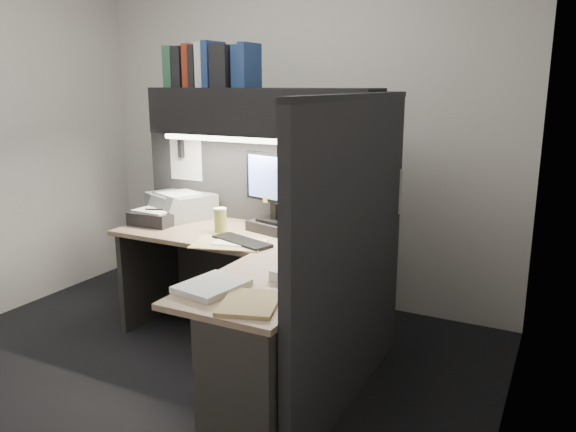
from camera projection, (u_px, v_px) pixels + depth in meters
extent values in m
plane|color=black|center=(183.00, 372.00, 3.34)|extent=(3.50, 3.50, 0.00)
cube|color=silver|center=(296.00, 127.00, 4.33)|extent=(3.50, 0.04, 2.70)
cube|color=silver|center=(520.00, 167.00, 2.25)|extent=(0.04, 3.00, 2.70)
cube|color=black|center=(263.00, 211.00, 3.95)|extent=(1.90, 0.06, 1.60)
cube|color=black|center=(352.00, 259.00, 2.88)|extent=(0.06, 1.50, 1.60)
cube|color=#886F56|center=(244.00, 236.00, 3.61)|extent=(1.70, 0.68, 0.03)
cube|color=#886F56|center=(259.00, 288.00, 2.71)|extent=(0.60, 0.85, 0.03)
cube|color=#2B2826|center=(267.00, 276.00, 3.96)|extent=(1.61, 0.02, 0.70)
cube|color=#2B2826|center=(151.00, 272.00, 4.05)|extent=(0.04, 0.61, 0.70)
cube|color=#2B2826|center=(254.00, 382.00, 2.55)|extent=(0.38, 0.40, 0.70)
cube|color=black|center=(261.00, 112.00, 3.59)|extent=(1.55, 0.34, 0.30)
cylinder|color=white|center=(250.00, 140.00, 3.51)|extent=(1.32, 0.04, 0.04)
cube|color=black|center=(275.00, 227.00, 3.66)|extent=(0.39, 0.29, 0.07)
cube|color=black|center=(275.00, 211.00, 3.64)|extent=(0.06, 0.05, 0.11)
cube|color=black|center=(274.00, 178.00, 3.58)|extent=(0.47, 0.16, 0.31)
cube|color=#6D84EF|center=(273.00, 179.00, 3.57)|extent=(0.42, 0.12, 0.28)
cube|color=black|center=(242.00, 241.00, 3.41)|extent=(0.44, 0.26, 0.02)
cube|color=navy|center=(338.00, 251.00, 3.24)|extent=(0.25, 0.23, 0.00)
ellipsoid|color=black|center=(340.00, 248.00, 3.22)|extent=(0.11, 0.13, 0.04)
cube|color=beige|center=(337.00, 236.00, 3.39)|extent=(0.25, 0.26, 0.10)
cylinder|color=#B8AB49|center=(220.00, 221.00, 3.66)|extent=(0.09, 0.09, 0.15)
cube|color=gray|center=(181.00, 205.00, 4.08)|extent=(0.54, 0.50, 0.17)
cube|color=black|center=(156.00, 217.00, 3.87)|extent=(0.31, 0.26, 0.09)
cube|color=tan|center=(229.00, 244.00, 3.39)|extent=(0.49, 0.38, 0.01)
cube|color=white|center=(304.00, 275.00, 2.77)|extent=(0.29, 0.26, 0.05)
cube|color=white|center=(212.00, 286.00, 2.64)|extent=(0.29, 0.35, 0.03)
cube|color=tan|center=(250.00, 303.00, 2.46)|extent=(0.32, 0.37, 0.02)
cube|color=#2B573C|center=(176.00, 67.00, 3.84)|extent=(0.07, 0.22, 0.27)
cube|color=black|center=(185.00, 67.00, 3.80)|extent=(0.07, 0.22, 0.27)
cube|color=maroon|center=(194.00, 66.00, 3.76)|extent=(0.05, 0.22, 0.28)
cube|color=black|center=(200.00, 67.00, 3.72)|extent=(0.05, 0.22, 0.27)
cube|color=silver|center=(207.00, 65.00, 3.70)|extent=(0.05, 0.22, 0.29)
cube|color=navy|center=(214.00, 65.00, 3.66)|extent=(0.05, 0.22, 0.29)
cube|color=black|center=(222.00, 66.00, 3.64)|extent=(0.06, 0.22, 0.27)
cube|color=black|center=(230.00, 67.00, 3.60)|extent=(0.07, 0.22, 0.26)
cube|color=navy|center=(244.00, 67.00, 3.60)|extent=(0.06, 0.22, 0.26)
cube|color=navy|center=(250.00, 65.00, 3.53)|extent=(0.05, 0.22, 0.27)
cube|color=white|center=(352.00, 185.00, 3.56)|extent=(0.21, 0.00, 0.28)
cube|color=white|center=(385.00, 191.00, 3.47)|extent=(0.21, 0.00, 0.28)
cube|color=white|center=(186.00, 157.00, 4.12)|extent=(0.28, 0.00, 0.34)
cube|color=black|center=(336.00, 222.00, 2.72)|extent=(0.00, 0.18, 0.22)
cube|color=white|center=(305.00, 255.00, 2.44)|extent=(0.00, 0.21, 0.28)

